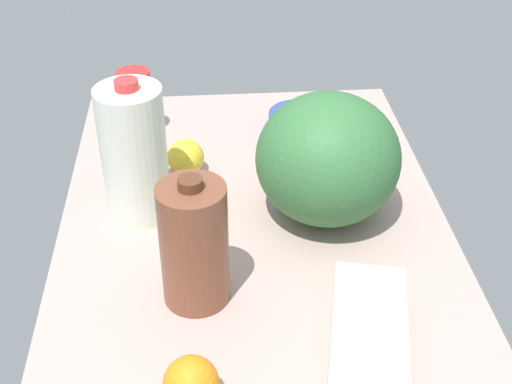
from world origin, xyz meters
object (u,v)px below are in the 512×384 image
Objects in this scene: orange_near_front at (191,383)px; lime_by_jug at (197,208)px; lemon_beside_bowl at (186,157)px; egg_carton at (368,347)px; tumbler_cup at (136,103)px; chocolate_milk_jug at (194,244)px; watermelon at (328,159)px; mixing_bowl at (300,124)px; milk_jug at (134,153)px.

lime_by_jug is at bearing 178.53° from orange_near_front.
lemon_beside_bowl is 1.39× the size of lime_by_jug.
lime_by_jug is at bearing -134.52° from egg_carton.
chocolate_milk_jug is (57.50, 13.28, 3.35)cm from tumbler_cup.
watermelon reaches higher than chocolate_milk_jug.
chocolate_milk_jug reaches higher than orange_near_front.
egg_carton reaches higher than lime_by_jug.
mixing_bowl is 80.97cm from orange_near_front.
chocolate_milk_jug is (-17.21, -25.93, 7.90)cm from egg_carton.
lime_by_jug is (-22.03, 0.23, -8.43)cm from chocolate_milk_jug.
mixing_bowl is 30.49cm from lemon_beside_bowl.
mixing_bowl is 0.51× the size of milk_jug.
chocolate_milk_jug is at bearing -0.60° from lime_by_jug.
chocolate_milk_jug is at bearing 13.00° from tumbler_cup.
chocolate_milk_jug reaches higher than egg_carton.
mixing_bowl is 0.53× the size of watermelon.
watermelon is 33.98cm from chocolate_milk_jug.
watermelon is at bearing 58.38° from lemon_beside_bowl.
egg_carton is 1.28× the size of chocolate_milk_jug.
chocolate_milk_jug reaches higher than mixing_bowl.
lemon_beside_bowl is (-13.71, 9.17, -9.72)cm from milk_jug.
mixing_bowl is at bearing 84.89° from tumbler_cup.
lemon_beside_bowl is (-16.96, -27.55, -8.75)cm from watermelon.
lime_by_jug is at bearing -89.47° from watermelon.
lemon_beside_bowl is (18.27, 11.35, -3.97)cm from tumbler_cup.
lemon_beside_bowl is at bearing -121.62° from watermelon.
mixing_bowl is at bearing -166.72° from egg_carton.
tumbler_cup is 59.11cm from chocolate_milk_jug.
mixing_bowl is at bearing 128.63° from milk_jug.
milk_jug is (28.58, -35.76, 10.93)cm from mixing_bowl.
watermelon is 3.50× the size of lemon_beside_bowl.
tumbler_cup is at bearing -159.15° from lime_by_jug.
lemon_beside_bowl is 0.97× the size of orange_near_front.
chocolate_milk_jug is (54.11, -24.66, 8.54)cm from mixing_bowl.
orange_near_front is at bearing -66.16° from egg_carton.
tumbler_cup is 1.08× the size of mixing_bowl.
lemon_beside_bowl is at bearing -60.78° from mixing_bowl.
watermelon is at bearing 90.53° from lime_by_jug.
lemon_beside_bowl is (-56.45, -27.85, 0.58)cm from egg_carton.
lime_by_jug reaches higher than mixing_bowl.
tumbler_cup is 1.99× the size of lemon_beside_bowl.
milk_jug reaches higher than mixing_bowl.
egg_carton is 1.12× the size of watermelon.
tumbler_cup reaches higher than lime_by_jug.
tumbler_cup is 32.56cm from milk_jug.
watermelon is 1.15× the size of chocolate_milk_jug.
lime_by_jug is 44.77cm from orange_near_front.
lemon_beside_bowl is 17.37cm from lime_by_jug.
lemon_beside_bowl is 61.95cm from orange_near_front.
lime_by_jug is (0.24, -25.39, -9.86)cm from watermelon.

